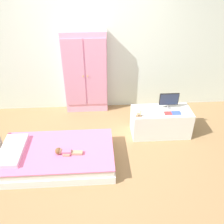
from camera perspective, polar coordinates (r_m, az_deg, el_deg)
ground_plane at (r=3.85m, az=-3.92°, el=-10.53°), size 10.00×10.00×0.02m
back_wall at (r=4.58m, az=-4.72°, el=16.32°), size 6.40×0.05×2.70m
bed at (r=3.75m, az=-12.62°, el=-10.08°), size 1.66×0.95×0.24m
pillow at (r=3.81m, az=-22.35°, el=-8.27°), size 0.32×0.68×0.06m
doll at (r=3.57m, az=-11.25°, el=-9.09°), size 0.39×0.14×0.10m
wardrobe at (r=4.63m, az=-6.23°, el=8.97°), size 0.80×0.24×1.56m
tv_stand at (r=4.25m, az=11.30°, el=-2.28°), size 0.99×0.46×0.46m
tv_monitor at (r=4.15m, az=13.20°, el=2.83°), size 0.32×0.10×0.27m
rocking_horse_toy at (r=3.89m, az=6.44°, el=-0.35°), size 0.10×0.04×0.12m
book_red at (r=4.06m, az=12.99°, el=-0.28°), size 0.12×0.09×0.01m
book_blue at (r=4.10m, az=14.76°, el=-0.21°), size 0.15×0.10×0.02m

